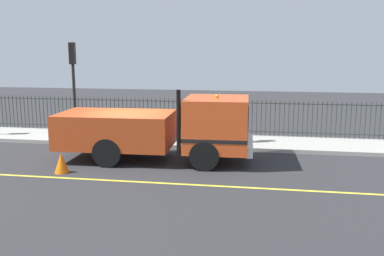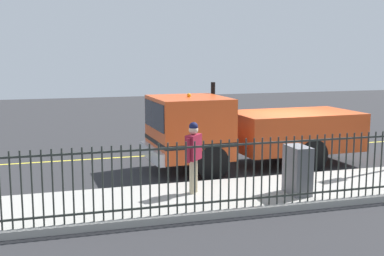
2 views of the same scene
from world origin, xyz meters
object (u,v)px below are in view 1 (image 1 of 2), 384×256
at_px(worker_standing, 241,116).
at_px(utility_cabinet, 186,123).
at_px(traffic_light_near, 73,72).
at_px(traffic_cone, 61,163).
at_px(work_truck, 170,126).

xyz_separation_m(worker_standing, utility_cabinet, (0.76, 2.38, -0.48)).
height_order(worker_standing, traffic_light_near, traffic_light_near).
bearing_deg(traffic_cone, worker_standing, -48.22).
bearing_deg(traffic_cone, utility_cabinet, -28.23).
height_order(work_truck, traffic_cone, work_truck).
xyz_separation_m(work_truck, traffic_cone, (-2.01, 3.06, -0.91)).
bearing_deg(utility_cabinet, worker_standing, -107.63).
bearing_deg(utility_cabinet, traffic_cone, 151.77).
xyz_separation_m(worker_standing, traffic_cone, (-4.79, 5.36, -0.90)).
distance_m(traffic_light_near, traffic_cone, 4.92).
height_order(worker_standing, traffic_cone, worker_standing).
relative_size(traffic_light_near, traffic_cone, 6.14).
height_order(work_truck, traffic_light_near, traffic_light_near).
bearing_deg(worker_standing, work_truck, 3.35).
bearing_deg(work_truck, utility_cabinet, 179.34).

